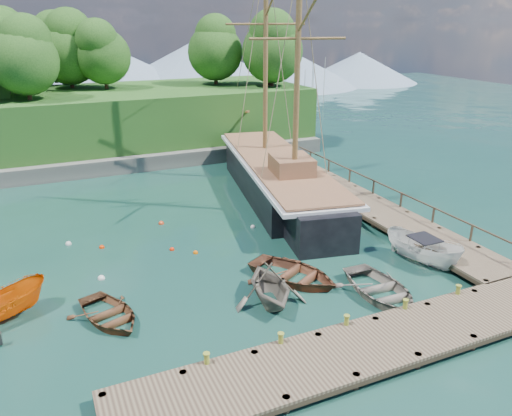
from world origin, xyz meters
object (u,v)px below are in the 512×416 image
at_px(rowboat_1, 270,302).
at_px(cabin_boat_white, 421,262).
at_px(rowboat_2, 293,280).
at_px(motorboat_orange, 4,320).
at_px(rowboat_0, 110,320).
at_px(rowboat_3, 380,296).
at_px(schooner, 278,180).

xyz_separation_m(rowboat_1, cabin_boat_white, (9.25, 0.30, 0.00)).
relative_size(rowboat_2, motorboat_orange, 1.18).
height_order(rowboat_0, rowboat_3, rowboat_3).
relative_size(rowboat_1, schooner, 0.14).
bearing_deg(rowboat_1, motorboat_orange, 170.39).
distance_m(rowboat_2, rowboat_3, 4.30).
distance_m(rowboat_0, rowboat_2, 8.99).
height_order(rowboat_1, cabin_boat_white, rowboat_1).
bearing_deg(motorboat_orange, rowboat_1, -132.17).
bearing_deg(cabin_boat_white, rowboat_1, 166.12).
distance_m(rowboat_2, motorboat_orange, 13.37).
relative_size(rowboat_3, motorboat_orange, 1.17).
bearing_deg(rowboat_2, cabin_boat_white, -38.14).
bearing_deg(rowboat_0, rowboat_3, -33.14).
bearing_deg(rowboat_3, rowboat_2, 136.43).
bearing_deg(motorboat_orange, cabin_boat_white, -123.85).
distance_m(rowboat_0, rowboat_3, 12.43).
xyz_separation_m(rowboat_2, rowboat_3, (3.03, -3.06, 0.00)).
bearing_deg(cabin_boat_white, motorboat_orange, 155.52).
height_order(rowboat_2, rowboat_3, rowboat_2).
xyz_separation_m(motorboat_orange, cabin_boat_white, (20.48, -3.14, 0.00)).
height_order(rowboat_0, motorboat_orange, motorboat_orange).
bearing_deg(rowboat_2, rowboat_0, 149.44).
relative_size(cabin_boat_white, schooner, 0.16).
relative_size(motorboat_orange, schooner, 0.15).
bearing_deg(motorboat_orange, schooner, -86.63).
bearing_deg(rowboat_1, rowboat_3, -11.12).
distance_m(rowboat_3, cabin_boat_white, 4.68).
xyz_separation_m(rowboat_0, rowboat_1, (7.01, -1.51, 0.00)).
relative_size(rowboat_0, schooner, 0.14).
distance_m(rowboat_1, cabin_boat_white, 9.25).
height_order(motorboat_orange, schooner, schooner).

